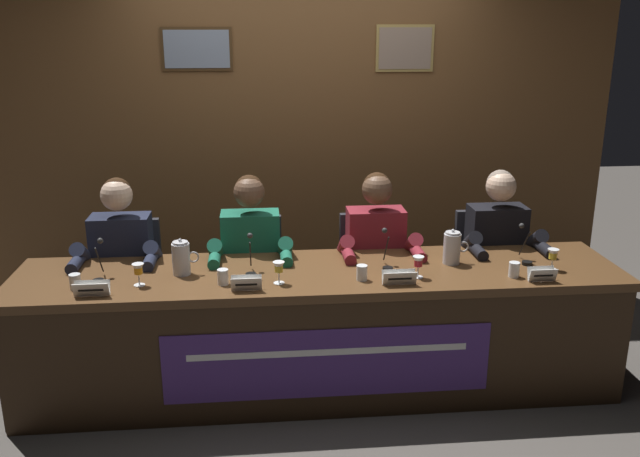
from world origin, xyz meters
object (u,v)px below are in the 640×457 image
microphone_far_left (99,267)px  juice_glass_far_right (553,255)px  water_cup_far_left (75,283)px  chair_center_left (252,288)px  water_pitcher_right_side (452,248)px  chair_center_right (371,284)px  microphone_center_left (251,262)px  panelist_center_left (251,259)px  panelist_far_left (120,263)px  water_pitcher_left_side (181,258)px  panelist_center_right (377,255)px  water_cup_far_right (514,270)px  nameplate_center_left (246,283)px  juice_glass_far_left (138,270)px  nameplate_far_left (92,289)px  nameplate_center_right (399,278)px  microphone_far_right (525,250)px  water_cup_center_right (362,273)px  water_cup_center_left (223,278)px  nameplate_far_right (542,274)px  panelist_far_right (499,251)px  microphone_center_right (387,256)px  juice_glass_center_left (279,268)px  conference_table (322,316)px  chair_far_right (486,280)px  chair_far_left (130,292)px  juice_glass_center_right (418,263)px

microphone_far_left → juice_glass_far_right: 2.54m
water_cup_far_left → chair_center_left: bearing=37.9°
microphone_far_left → water_pitcher_right_side: (2.00, 0.08, 0.02)m
chair_center_right → water_pitcher_right_side: 0.76m
chair_center_left → microphone_center_left: 0.70m
panelist_center_left → water_pitcher_right_side: 1.22m
panelist_far_left → water_pitcher_left_side: bearing=-39.9°
panelist_center_right → water_cup_far_right: 0.87m
panelist_far_left → water_cup_far_left: 0.54m
microphone_far_left → chair_center_left: 1.09m
water_cup_far_left → water_cup_far_right: same height
nameplate_center_left → water_cup_far_right: size_ratio=1.91×
juice_glass_far_left → water_pitcher_right_side: bearing=6.0°
chair_center_right → water_pitcher_right_side: size_ratio=4.21×
nameplate_far_left → juice_glass_far_right: size_ratio=1.46×
juice_glass_far_left → water_cup_far_left: bearing=-175.7°
water_pitcher_left_side → nameplate_center_right: bearing=-12.9°
microphone_far_left → chair_center_left: bearing=35.7°
microphone_far_left → microphone_far_right: (2.43, 0.06, 0.00)m
water_cup_center_right → panelist_center_left: bearing=139.2°
water_cup_center_left → water_pitcher_left_side: (-0.24, 0.18, 0.06)m
juice_glass_far_right → microphone_center_left: bearing=177.0°
chair_center_left → water_cup_center_right: (0.61, -0.72, 0.36)m
water_cup_center_right → nameplate_far_right: bearing=-6.5°
microphone_far_left → microphone_far_right: 2.43m
juice_glass_far_right → water_pitcher_left_side: (-2.10, 0.13, 0.01)m
microphone_center_left → panelist_far_right: 1.63m
microphone_center_right → water_cup_center_right: bearing=-134.4°
panelist_center_right → juice_glass_center_left: bearing=-140.0°
microphone_center_left → chair_center_right: bearing=36.2°
water_pitcher_right_side → water_cup_center_left: bearing=-171.0°
conference_table → microphone_center_right: 0.50m
microphone_center_left → microphone_far_right: size_ratio=1.00×
juice_glass_center_left → nameplate_center_right: size_ratio=0.68×
chair_far_right → microphone_far_left: bearing=-166.2°
panelist_far_left → microphone_center_left: (0.79, -0.38, 0.12)m
juice_glass_far_left → microphone_center_left: microphone_center_left is taller
nameplate_far_left → panelist_center_left: panelist_center_left is taller
nameplate_far_right → water_cup_far_right: (-0.13, 0.08, -0.00)m
microphone_far_left → nameplate_far_right: 2.42m
nameplate_center_left → water_cup_far_right: 1.48m
water_cup_center_right → chair_far_right: 1.26m
water_cup_far_right → chair_far_left: bearing=161.4°
panelist_far_left → juice_glass_far_right: 2.55m
water_cup_far_right → water_pitcher_left_side: bearing=173.3°
microphone_center_right → panelist_far_right: bearing=23.7°
conference_table → water_cup_far_left: 1.35m
conference_table → nameplate_center_right: 0.51m
panelist_center_left → juice_glass_center_right: 1.07m
microphone_center_left → water_pitcher_left_side: size_ratio=1.03×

